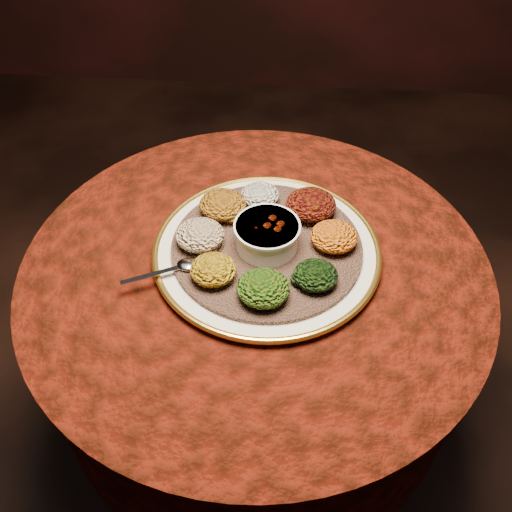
{
  "coord_description": "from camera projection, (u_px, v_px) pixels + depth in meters",
  "views": [
    {
      "loc": [
        0.06,
        -0.79,
        1.59
      ],
      "look_at": [
        0.0,
        -0.0,
        0.76
      ],
      "focal_mm": 40.0,
      "sensor_mm": 36.0,
      "label": 1
    }
  ],
  "objects": [
    {
      "name": "spoon",
      "position": [
        183.0,
        266.0,
        1.11
      ],
      "size": [
        0.15,
        0.08,
        0.01
      ],
      "rotation": [
        0.0,
        0.0,
        -2.69
      ],
      "color": "silver",
      "rests_on": "injera"
    },
    {
      "name": "table",
      "position": [
        256.0,
        318.0,
        1.29
      ],
      "size": [
        0.96,
        0.96,
        0.73
      ],
      "color": "black",
      "rests_on": "ground"
    },
    {
      "name": "portion_kitfo",
      "position": [
        311.0,
        205.0,
        1.21
      ],
      "size": [
        0.11,
        0.1,
        0.05
      ],
      "primitive_type": "ellipsoid",
      "color": "black",
      "rests_on": "injera"
    },
    {
      "name": "portion_shiro",
      "position": [
        223.0,
        205.0,
        1.21
      ],
      "size": [
        0.1,
        0.1,
        0.05
      ],
      "primitive_type": "ellipsoid",
      "color": "#925D11",
      "rests_on": "injera"
    },
    {
      "name": "injera",
      "position": [
        267.0,
        247.0,
        1.16
      ],
      "size": [
        0.44,
        0.44,
        0.01
      ],
      "primitive_type": "cylinder",
      "rotation": [
        0.0,
        0.0,
        -0.14
      ],
      "color": "brown",
      "rests_on": "platter"
    },
    {
      "name": "portion_timatim",
      "position": [
        200.0,
        235.0,
        1.15
      ],
      "size": [
        0.1,
        0.09,
        0.05
      ],
      "primitive_type": "ellipsoid",
      "color": "maroon",
      "rests_on": "injera"
    },
    {
      "name": "portion_ayib",
      "position": [
        260.0,
        195.0,
        1.24
      ],
      "size": [
        0.08,
        0.08,
        0.04
      ],
      "primitive_type": "ellipsoid",
      "color": "beige",
      "rests_on": "injera"
    },
    {
      "name": "portion_gomen",
      "position": [
        316.0,
        275.0,
        1.08
      ],
      "size": [
        0.09,
        0.08,
        0.04
      ],
      "primitive_type": "ellipsoid",
      "color": "black",
      "rests_on": "injera"
    },
    {
      "name": "portion_mixveg",
      "position": [
        263.0,
        288.0,
        1.05
      ],
      "size": [
        0.1,
        0.09,
        0.05
      ],
      "primitive_type": "ellipsoid",
      "color": "#AF460B",
      "rests_on": "injera"
    },
    {
      "name": "platter",
      "position": [
        267.0,
        251.0,
        1.17
      ],
      "size": [
        0.56,
        0.56,
        0.02
      ],
      "rotation": [
        0.0,
        0.0,
        0.3
      ],
      "color": "silver",
      "rests_on": "table"
    },
    {
      "name": "portion_kik",
      "position": [
        213.0,
        270.0,
        1.08
      ],
      "size": [
        0.09,
        0.09,
        0.04
      ],
      "primitive_type": "ellipsoid",
      "color": "#C08E10",
      "rests_on": "injera"
    },
    {
      "name": "portion_tikil",
      "position": [
        334.0,
        237.0,
        1.15
      ],
      "size": [
        0.1,
        0.09,
        0.05
      ],
      "primitive_type": "ellipsoid",
      "color": "#C97110",
      "rests_on": "injera"
    },
    {
      "name": "stew_bowl",
      "position": [
        267.0,
        234.0,
        1.14
      ],
      "size": [
        0.13,
        0.13,
        0.06
      ],
      "color": "white",
      "rests_on": "injera"
    }
  ]
}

